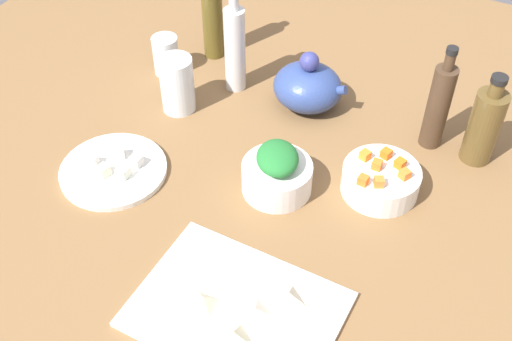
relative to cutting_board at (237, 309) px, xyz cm
name	(u,v)px	position (x,y,z in cm)	size (l,w,h in cm)	color
tabletop	(256,194)	(-10.10, 26.67, -2.00)	(190.00, 190.00, 3.00)	brown
cutting_board	(237,309)	(0.00, 0.00, 0.00)	(33.45, 24.62, 1.00)	white
plate_tofu	(113,171)	(-37.85, 17.38, 0.10)	(21.68, 21.68, 1.20)	white
bowl_greens	(277,177)	(-6.48, 28.54, 2.62)	(13.83, 13.83, 6.24)	white
bowl_carrots	(380,180)	(11.66, 37.45, 2.22)	(15.21, 15.21, 5.44)	white
teapot	(308,86)	(-11.93, 55.35, 4.80)	(17.05, 14.45, 14.01)	#314684
bottle_0	(212,11)	(-40.69, 63.33, 11.63)	(4.97, 4.97, 27.28)	brown
bottle_1	(484,125)	(26.16, 55.59, 8.18)	(6.38, 6.38, 20.55)	brown
bottle_2	(235,48)	(-29.57, 54.10, 10.24)	(4.78, 4.78, 25.13)	silver
bottle_3	(438,105)	(16.50, 55.73, 9.61)	(4.63, 4.63, 23.84)	#493423
drinking_glass_0	(166,55)	(-47.01, 51.69, 4.23)	(6.15, 6.15, 9.45)	white
drinking_glass_1	(177,84)	(-37.15, 41.32, 6.01)	(7.50, 7.50, 13.02)	white
carrot_cube_0	(363,180)	(9.52, 32.35, 5.84)	(1.80, 1.80, 1.80)	orange
carrot_cube_1	(405,174)	(15.95, 37.43, 5.84)	(1.80, 1.80, 1.80)	orange
carrot_cube_2	(377,165)	(10.41, 37.49, 5.84)	(1.80, 1.80, 1.80)	orange
carrot_cube_3	(400,164)	(14.25, 39.84, 5.84)	(1.80, 1.80, 1.80)	orange
carrot_cube_4	(379,182)	(12.30, 33.26, 5.84)	(1.80, 1.80, 1.80)	orange
carrot_cube_5	(386,154)	(10.97, 41.28, 5.84)	(1.80, 1.80, 1.80)	orange
carrot_cube_6	(365,155)	(7.47, 38.98, 5.84)	(1.80, 1.80, 1.80)	orange
chopped_greens_mound	(278,158)	(-6.48, 28.54, 7.85)	(9.86, 8.06, 4.21)	#247431
tofu_cube_0	(103,171)	(-38.31, 15.11, 1.80)	(2.20, 2.20, 2.20)	#FBEBCA
tofu_cube_1	(92,161)	(-42.11, 16.34, 1.80)	(2.20, 2.20, 2.20)	silver
tofu_cube_2	(123,173)	(-34.49, 16.54, 1.80)	(2.20, 2.20, 2.20)	white
tofu_cube_3	(119,153)	(-38.59, 20.79, 1.80)	(2.20, 2.20, 2.20)	white
tofu_cube_4	(136,161)	(-34.12, 20.46, 1.80)	(2.20, 2.20, 2.20)	white
dumpling_0	(289,297)	(7.21, 4.84, 1.99)	(5.06, 4.49, 2.99)	beige
dumpling_1	(204,301)	(-5.15, -1.87, 1.51)	(4.09, 3.76, 2.03)	beige
dumpling_2	(233,337)	(2.67, -5.89, 2.07)	(5.90, 5.01, 3.15)	beige
dumpling_3	(255,312)	(3.48, 0.01, 1.58)	(5.43, 4.74, 2.16)	beige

